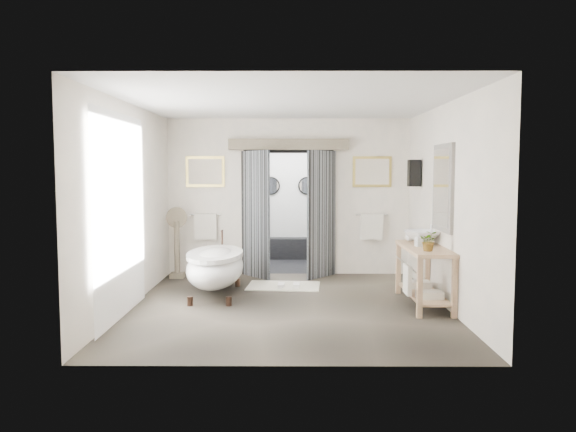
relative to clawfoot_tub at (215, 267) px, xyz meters
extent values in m
plane|color=brown|center=(1.13, -0.66, -0.45)|extent=(5.00, 5.00, 0.00)
cube|color=silver|center=(1.13, -3.16, 1.00)|extent=(4.50, 0.02, 2.90)
cube|color=silver|center=(-1.12, -0.66, 1.00)|extent=(0.02, 5.00, 2.90)
cube|color=silver|center=(3.38, -0.66, 1.00)|extent=(0.02, 5.00, 2.90)
cube|color=silver|center=(-0.39, 1.84, 1.00)|extent=(1.45, 0.02, 2.90)
cube|color=silver|center=(2.66, 1.84, 1.00)|extent=(1.45, 0.02, 2.90)
cube|color=silver|center=(1.13, 1.84, 2.15)|extent=(1.60, 0.02, 0.60)
cube|color=silver|center=(1.13, -0.66, 2.45)|extent=(4.50, 5.00, 0.02)
cube|color=white|center=(-1.07, -1.26, 0.90)|extent=(0.02, 2.20, 2.70)
cube|color=gray|center=(3.36, -0.58, 1.25)|extent=(0.05, 0.95, 1.25)
cube|color=silver|center=(3.33, -0.58, 1.25)|extent=(0.01, 0.80, 1.10)
cube|color=black|center=(3.26, 0.89, 1.45)|extent=(0.20, 0.20, 0.45)
sphere|color=#FFCC8C|center=(3.26, 0.89, 1.45)|extent=(0.10, 0.10, 0.10)
cube|color=black|center=(1.13, 2.84, -0.45)|extent=(2.20, 2.00, 0.01)
cube|color=silver|center=(1.13, 2.84, 2.05)|extent=(2.20, 2.00, 0.02)
cube|color=white|center=(1.13, 3.84, 0.80)|extent=(2.20, 0.02, 2.50)
cube|color=white|center=(0.03, 2.84, 0.80)|extent=(0.02, 2.00, 2.50)
cube|color=white|center=(2.23, 2.84, 0.80)|extent=(0.02, 2.00, 2.50)
cube|color=black|center=(1.13, 3.66, -0.23)|extent=(2.00, 0.35, 0.45)
cylinder|color=silver|center=(0.73, 3.81, 1.15)|extent=(0.40, 0.03, 0.40)
cylinder|color=silver|center=(1.53, 3.81, 1.15)|extent=(0.40, 0.03, 0.40)
cube|color=black|center=(0.33, 1.84, 0.70)|extent=(0.07, 0.10, 2.30)
cube|color=black|center=(1.93, 1.84, 0.70)|extent=(0.07, 0.10, 2.30)
cube|color=black|center=(1.13, 1.84, 1.85)|extent=(1.67, 0.10, 0.07)
cube|color=black|center=(0.53, 1.49, 0.70)|extent=(0.55, 0.63, 2.30)
cube|color=black|center=(1.73, 1.49, 0.70)|extent=(0.55, 0.63, 2.30)
cube|color=#6E624E|center=(1.13, 1.74, 1.97)|extent=(2.20, 0.20, 0.20)
cube|color=gold|center=(-0.42, 1.82, 1.47)|extent=(0.72, 0.03, 0.57)
cube|color=beige|center=(-0.42, 1.80, 1.47)|extent=(0.62, 0.01, 0.47)
cube|color=gold|center=(2.68, 1.82, 1.47)|extent=(0.72, 0.03, 0.57)
cube|color=beige|center=(2.68, 1.80, 1.47)|extent=(0.62, 0.01, 0.47)
cylinder|color=silver|center=(-0.42, 1.78, 0.67)|extent=(0.60, 0.02, 0.02)
cube|color=silver|center=(-0.42, 1.76, 0.45)|extent=(0.42, 0.08, 0.48)
cylinder|color=silver|center=(2.68, 1.78, 0.67)|extent=(0.60, 0.02, 0.02)
cube|color=silver|center=(2.68, 1.76, 0.45)|extent=(0.42, 0.08, 0.48)
cylinder|color=#3A261C|center=(-0.28, -0.67, -0.39)|extent=(0.09, 0.09, 0.13)
cylinder|color=#3A261C|center=(0.28, -0.67, -0.39)|extent=(0.09, 0.09, 0.13)
cylinder|color=#3A261C|center=(-0.28, 0.67, -0.39)|extent=(0.09, 0.09, 0.13)
cylinder|color=#3A261C|center=(0.28, 0.67, -0.39)|extent=(0.09, 0.09, 0.13)
ellipsoid|color=white|center=(0.00, 0.00, -0.02)|extent=(0.85, 1.90, 0.60)
cylinder|color=#3A261C|center=(0.00, 0.87, 0.35)|extent=(0.03, 0.03, 0.25)
cube|color=tan|center=(2.88, -1.32, -0.03)|extent=(0.07, 0.07, 0.85)
cube|color=tan|center=(3.34, -1.32, -0.03)|extent=(0.07, 0.07, 0.85)
cube|color=tan|center=(2.88, 0.16, -0.03)|extent=(0.07, 0.07, 0.85)
cube|color=tan|center=(3.34, 0.16, -0.03)|extent=(0.07, 0.07, 0.85)
cube|color=tan|center=(3.11, -0.58, 0.37)|extent=(0.55, 1.60, 0.05)
cube|color=tan|center=(3.11, -0.58, -0.29)|extent=(0.45, 1.50, 0.03)
cylinder|color=silver|center=(2.84, -0.58, 0.15)|extent=(0.02, 1.40, 0.02)
cube|color=silver|center=(2.84, -0.73, -0.05)|extent=(0.06, 0.34, 0.42)
cube|color=silver|center=(3.11, -0.93, -0.23)|extent=(0.35, 0.25, 0.10)
cube|color=silver|center=(3.11, -0.23, -0.23)|extent=(0.35, 0.25, 0.10)
cube|color=#6E624E|center=(-0.89, 1.43, -0.41)|extent=(0.25, 0.25, 0.09)
cylinder|color=#6E624E|center=(-0.89, 1.43, 0.11)|extent=(0.10, 0.10, 0.95)
cylinder|color=silver|center=(-0.89, 1.45, 0.64)|extent=(0.34, 0.02, 0.34)
cylinder|color=#6E624E|center=(-0.89, 1.44, 0.64)|extent=(0.38, 0.02, 0.38)
cube|color=beige|center=(1.05, 0.69, -0.45)|extent=(1.26, 0.89, 0.01)
cube|color=white|center=(1.01, 0.58, -0.41)|extent=(0.12, 0.28, 0.05)
cube|color=white|center=(1.27, 0.58, -0.41)|extent=(0.12, 0.28, 0.05)
imported|color=white|center=(3.16, -0.22, 0.49)|extent=(0.71, 0.71, 0.19)
imported|color=gray|center=(3.06, -1.02, 0.54)|extent=(0.31, 0.30, 0.28)
imported|color=gray|center=(3.02, -0.57, 0.50)|extent=(0.11, 0.12, 0.20)
imported|color=gray|center=(3.04, 0.10, 0.49)|extent=(0.15, 0.15, 0.19)
camera|label=1|loc=(1.18, -8.62, 1.51)|focal=35.00mm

